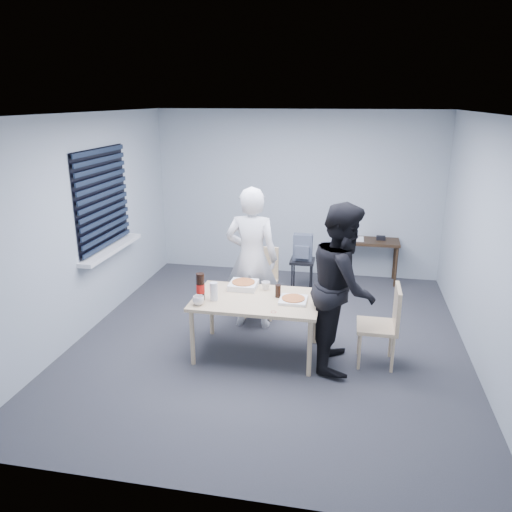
% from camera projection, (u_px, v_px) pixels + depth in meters
% --- Properties ---
extents(room, '(5.00, 5.00, 5.00)m').
position_uv_depth(room, '(105.00, 207.00, 6.30)').
color(room, '#323339').
rests_on(room, ground).
extents(dining_table, '(1.37, 0.87, 0.67)m').
position_uv_depth(dining_table, '(256.00, 303.00, 5.46)').
color(dining_table, beige).
rests_on(dining_table, ground).
extents(chair_far, '(0.42, 0.42, 0.89)m').
position_uv_depth(chair_far, '(261.00, 276.00, 6.57)').
color(chair_far, beige).
rests_on(chair_far, ground).
extents(chair_right, '(0.42, 0.42, 0.89)m').
position_uv_depth(chair_right, '(386.00, 320.00, 5.27)').
color(chair_right, beige).
rests_on(chair_right, ground).
extents(person_white, '(0.65, 0.42, 1.77)m').
position_uv_depth(person_white, '(252.00, 258.00, 6.09)').
color(person_white, silver).
rests_on(person_white, ground).
extents(person_black, '(0.47, 0.86, 1.77)m').
position_uv_depth(person_black, '(343.00, 286.00, 5.19)').
color(person_black, black).
rests_on(person_black, ground).
extents(side_table, '(1.00, 0.45, 0.67)m').
position_uv_depth(side_table, '(366.00, 245.00, 7.71)').
color(side_table, '#392916').
rests_on(side_table, ground).
extents(stool, '(0.35, 0.35, 0.49)m').
position_uv_depth(stool, '(302.00, 267.00, 7.36)').
color(stool, black).
rests_on(stool, ground).
extents(backpack, '(0.28, 0.20, 0.39)m').
position_uv_depth(backpack, '(303.00, 248.00, 7.26)').
color(backpack, slate).
rests_on(backpack, stool).
extents(pizza_box_a, '(0.31, 0.31, 0.08)m').
position_uv_depth(pizza_box_a, '(243.00, 285.00, 5.73)').
color(pizza_box_a, white).
rests_on(pizza_box_a, dining_table).
extents(pizza_box_b, '(0.29, 0.29, 0.04)m').
position_uv_depth(pizza_box_b, '(293.00, 300.00, 5.36)').
color(pizza_box_b, white).
rests_on(pizza_box_b, dining_table).
extents(mug_a, '(0.17, 0.17, 0.10)m').
position_uv_depth(mug_a, '(198.00, 300.00, 5.26)').
color(mug_a, white).
rests_on(mug_a, dining_table).
extents(mug_b, '(0.10, 0.10, 0.09)m').
position_uv_depth(mug_b, '(266.00, 286.00, 5.68)').
color(mug_b, white).
rests_on(mug_b, dining_table).
extents(cola_glass, '(0.07, 0.07, 0.14)m').
position_uv_depth(cola_glass, '(278.00, 291.00, 5.46)').
color(cola_glass, black).
rests_on(cola_glass, dining_table).
extents(soda_bottle, '(0.09, 0.09, 0.30)m').
position_uv_depth(soda_bottle, '(200.00, 287.00, 5.37)').
color(soda_bottle, black).
rests_on(soda_bottle, dining_table).
extents(plastic_cups, '(0.10, 0.10, 0.20)m').
position_uv_depth(plastic_cups, '(214.00, 291.00, 5.36)').
color(plastic_cups, silver).
rests_on(plastic_cups, dining_table).
extents(rubber_band, '(0.07, 0.07, 0.00)m').
position_uv_depth(rubber_band, '(274.00, 312.00, 5.09)').
color(rubber_band, red).
rests_on(rubber_band, dining_table).
extents(papers, '(0.30, 0.35, 0.01)m').
position_uv_depth(papers, '(356.00, 239.00, 7.73)').
color(papers, white).
rests_on(papers, side_table).
extents(black_box, '(0.14, 0.11, 0.06)m').
position_uv_depth(black_box, '(381.00, 238.00, 7.68)').
color(black_box, black).
rests_on(black_box, side_table).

